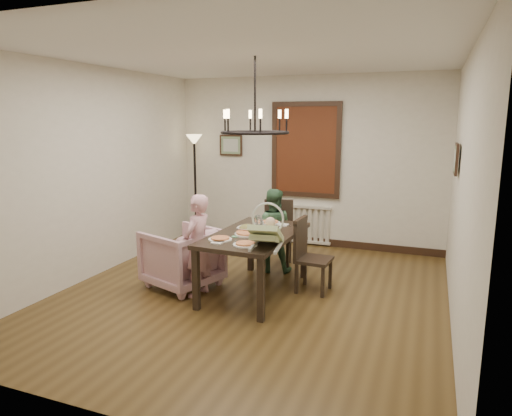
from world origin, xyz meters
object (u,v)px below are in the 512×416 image
Objects in this scene: dining_table at (255,240)px; baby_bouncer at (266,232)px; chair_right at (314,255)px; armchair at (182,257)px; chair_far at (277,234)px; drinking_glass at (260,224)px; seated_man at (272,237)px; floor_lamp at (195,189)px; elderly_woman at (198,254)px.

dining_table is 3.23× the size of baby_bouncer.
chair_right reaches higher than armchair.
drinking_glass is (0.08, -0.90, 0.35)m from chair_far.
seated_man is 0.54× the size of floor_lamp.
armchair is 1.45m from baby_bouncer.
chair_right is (0.74, -0.77, -0.02)m from chair_far.
floor_lamp reaches higher than armchair.
chair_right is at bearing -58.05° from chair_far.
baby_bouncer is at bearing -55.44° from dining_table.
chair_right is 0.51× the size of floor_lamp.
elderly_woman is at bearing -61.08° from floor_lamp.
chair_far is 1.89× the size of baby_bouncer.
drinking_glass is (0.61, 0.50, 0.31)m from elderly_woman.
baby_bouncer is (0.34, -0.53, 0.25)m from dining_table.
floor_lamp is (-1.85, 1.20, 0.42)m from seated_man.
armchair is at bearing -169.75° from dining_table.
baby_bouncer is (0.41, -1.60, 0.44)m from chair_far.
seated_man is at bearing 97.69° from baby_bouncer.
baby_bouncer reaches higher than elderly_woman.
armchair is at bearing 108.44° from chair_right.
baby_bouncer is 0.28× the size of floor_lamp.
chair_right is 0.91m from seated_man.
chair_far is at bearing 47.39° from chair_right.
elderly_woman is at bearing -122.85° from chair_far.
armchair is 0.81× the size of elderly_woman.
chair_right is 1.10× the size of armchair.
drinking_glass is at bearing -44.23° from floor_lamp.
seated_man is at bearing 57.14° from chair_right.
armchair is (-1.61, -0.43, -0.08)m from chair_right.
chair_right is 1.00m from baby_bouncer.
baby_bouncer is 3.51× the size of drinking_glass.
chair_far is at bearing 95.56° from baby_bouncer.
floor_lamp is at bearing 135.61° from dining_table.
chair_right reaches higher than dining_table.
dining_table is at bearing -98.01° from chair_far.
elderly_woman reaches higher than armchair.
elderly_woman is 0.57× the size of floor_lamp.
seated_man is at bearing 159.72° from elderly_woman.
chair_far is 0.53× the size of floor_lamp.
baby_bouncer is 3.42m from floor_lamp.
seated_man is 0.76m from drinking_glass.
dining_table is at bearing 123.20° from elderly_woman.
baby_bouncer is 0.78m from drinking_glass.
armchair is at bearing -65.76° from floor_lamp.
drinking_glass is at bearing 106.58° from baby_bouncer.
chair_right is 0.95× the size of seated_man.
chair_right is 1.81× the size of baby_bouncer.
chair_far is 1.48m from armchair.
seated_man reaches higher than drinking_glass.
armchair is (-0.87, -1.19, -0.10)m from chair_far.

